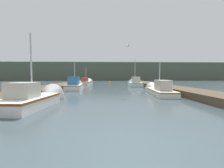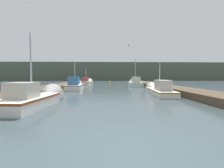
% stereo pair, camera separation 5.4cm
% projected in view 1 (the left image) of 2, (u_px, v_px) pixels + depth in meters
% --- Properties ---
extents(ground_plane, '(200.00, 200.00, 0.00)m').
position_uv_depth(ground_plane, '(126.00, 155.00, 3.12)').
color(ground_plane, '#38474C').
extents(dock_left, '(2.55, 40.00, 0.50)m').
position_uv_depth(dock_left, '(56.00, 87.00, 18.80)').
color(dock_left, '#4C3D2B').
rests_on(dock_left, ground_plane).
extents(dock_right, '(2.55, 40.00, 0.50)m').
position_uv_depth(dock_right, '(161.00, 87.00, 19.34)').
color(dock_right, '#4C3D2B').
rests_on(dock_right, ground_plane).
extents(distant_shore_ridge, '(120.00, 16.00, 6.35)m').
position_uv_depth(distant_shore_ridge, '(107.00, 72.00, 59.06)').
color(distant_shore_ridge, '#4C5647').
rests_on(distant_shore_ridge, ground_plane).
extents(fishing_boat_0, '(2.04, 4.88, 4.40)m').
position_uv_depth(fishing_boat_0, '(36.00, 98.00, 8.36)').
color(fishing_boat_0, silver).
rests_on(fishing_boat_0, ground_plane).
extents(fishing_boat_1, '(2.00, 6.00, 3.25)m').
position_uv_depth(fishing_boat_1, '(159.00, 90.00, 13.57)').
color(fishing_boat_1, silver).
rests_on(fishing_boat_1, ground_plane).
extents(fishing_boat_2, '(1.91, 4.71, 3.64)m').
position_uv_depth(fishing_boat_2, '(75.00, 85.00, 17.84)').
color(fishing_boat_2, silver).
rests_on(fishing_boat_2, ground_plane).
extents(fishing_boat_3, '(1.84, 4.53, 4.78)m').
position_uv_depth(fishing_boat_3, '(135.00, 83.00, 23.36)').
color(fishing_boat_3, silver).
rests_on(fishing_boat_3, ground_plane).
extents(fishing_boat_4, '(2.12, 6.09, 3.61)m').
position_uv_depth(fishing_boat_4, '(86.00, 82.00, 28.78)').
color(fishing_boat_4, silver).
rests_on(fishing_boat_4, ground_plane).
extents(mooring_piling_0, '(0.28, 0.28, 1.07)m').
position_uv_depth(mooring_piling_0, '(133.00, 81.00, 33.59)').
color(mooring_piling_0, '#473523').
rests_on(mooring_piling_0, ground_plane).
extents(mooring_piling_1, '(0.31, 0.31, 1.22)m').
position_uv_depth(mooring_piling_1, '(83.00, 81.00, 31.25)').
color(mooring_piling_1, '#473523').
rests_on(mooring_piling_1, ground_plane).
extents(mooring_piling_2, '(0.36, 0.36, 1.42)m').
position_uv_depth(mooring_piling_2, '(137.00, 81.00, 28.57)').
color(mooring_piling_2, '#473523').
rests_on(mooring_piling_2, ground_plane).
extents(mooring_piling_3, '(0.34, 0.34, 0.98)m').
position_uv_depth(mooring_piling_3, '(73.00, 83.00, 22.48)').
color(mooring_piling_3, '#473523').
rests_on(mooring_piling_3, ground_plane).
extents(channel_buoy, '(0.54, 0.54, 1.04)m').
position_uv_depth(channel_buoy, '(110.00, 82.00, 36.11)').
color(channel_buoy, gold).
rests_on(channel_buoy, ground_plane).
extents(seagull_lead, '(0.34, 0.55, 0.12)m').
position_uv_depth(seagull_lead, '(128.00, 46.00, 12.55)').
color(seagull_lead, white).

